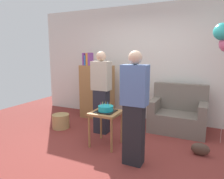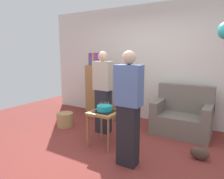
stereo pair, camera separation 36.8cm
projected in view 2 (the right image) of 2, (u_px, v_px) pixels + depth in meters
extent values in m
plane|color=maroon|center=(109.00, 154.00, 3.28)|extent=(8.00, 8.00, 0.00)
cube|color=silver|center=(155.00, 64.00, 4.77)|extent=(6.00, 0.10, 2.70)
cube|color=#6B6056|center=(181.00, 124.00, 4.07)|extent=(1.10, 0.70, 0.40)
cube|color=#6B6056|center=(185.00, 98.00, 4.21)|extent=(1.10, 0.16, 0.56)
cube|color=#6B6056|center=(159.00, 106.00, 4.25)|extent=(0.16, 0.70, 0.24)
cube|color=#6B6056|center=(208.00, 112.00, 3.77)|extent=(0.16, 0.70, 0.24)
cube|color=olive|center=(103.00, 92.00, 5.08)|extent=(0.80, 0.36, 1.30)
cube|color=#7F3D93|center=(92.00, 59.00, 5.11)|extent=(0.04, 0.22, 0.30)
cube|color=#3366B7|center=(93.00, 60.00, 5.09)|extent=(0.04, 0.21, 0.24)
cube|color=orange|center=(95.00, 59.00, 5.06)|extent=(0.06, 0.18, 0.29)
cube|color=#7F3D93|center=(97.00, 59.00, 5.03)|extent=(0.04, 0.20, 0.31)
cube|color=olive|center=(105.00, 113.00, 3.53)|extent=(0.48, 0.48, 0.04)
cylinder|color=olive|center=(88.00, 131.00, 3.52)|extent=(0.04, 0.04, 0.56)
cylinder|color=olive|center=(108.00, 136.00, 3.30)|extent=(0.04, 0.04, 0.56)
cylinder|color=olive|center=(101.00, 124.00, 3.87)|extent=(0.04, 0.04, 0.56)
cylinder|color=olive|center=(121.00, 128.00, 3.66)|extent=(0.04, 0.04, 0.56)
cube|color=black|center=(104.00, 111.00, 3.53)|extent=(0.32, 0.32, 0.02)
cylinder|color=teal|center=(104.00, 108.00, 3.52)|extent=(0.26, 0.26, 0.09)
cylinder|color=#F2CC4C|center=(109.00, 105.00, 3.47)|extent=(0.01, 0.01, 0.05)
cylinder|color=#F2CC4C|center=(109.00, 104.00, 3.51)|extent=(0.01, 0.01, 0.06)
cylinder|color=#66B2E5|center=(107.00, 103.00, 3.56)|extent=(0.01, 0.01, 0.06)
cylinder|color=#F2CC4C|center=(105.00, 103.00, 3.57)|extent=(0.01, 0.01, 0.05)
cylinder|color=#F2CC4C|center=(102.00, 103.00, 3.57)|extent=(0.01, 0.01, 0.05)
cylinder|color=#EA668C|center=(100.00, 104.00, 3.52)|extent=(0.01, 0.01, 0.05)
cylinder|color=#66B2E5|center=(101.00, 104.00, 3.47)|extent=(0.01, 0.01, 0.06)
cylinder|color=#66B2E5|center=(103.00, 105.00, 3.45)|extent=(0.01, 0.01, 0.06)
cylinder|color=#66B2E5|center=(106.00, 105.00, 3.43)|extent=(0.01, 0.01, 0.05)
cube|color=#23232D|center=(103.00, 111.00, 4.13)|extent=(0.28, 0.20, 0.88)
cube|color=#B2A893|center=(103.00, 76.00, 4.01)|extent=(0.36, 0.22, 0.56)
sphere|color=#D1A889|center=(103.00, 56.00, 3.94)|extent=(0.19, 0.19, 0.19)
cube|color=black|center=(128.00, 135.00, 2.92)|extent=(0.28, 0.20, 0.88)
cube|color=#4C6BA3|center=(129.00, 85.00, 2.79)|extent=(0.36, 0.22, 0.56)
sphere|color=#D1A889|center=(129.00, 58.00, 2.72)|extent=(0.19, 0.19, 0.19)
cylinder|color=#A88451|center=(65.00, 120.00, 4.52)|extent=(0.36, 0.36, 0.30)
ellipsoid|color=#473328|center=(200.00, 153.00, 3.10)|extent=(0.28, 0.14, 0.20)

